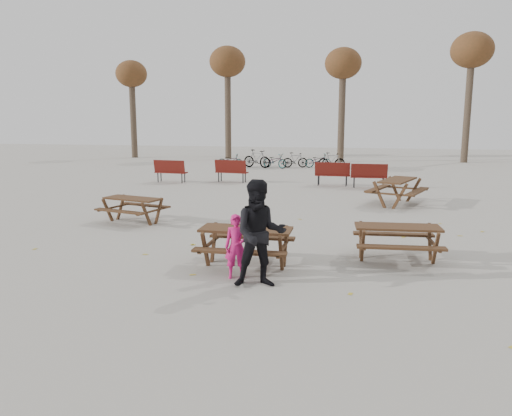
% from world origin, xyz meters
% --- Properties ---
extents(ground, '(80.00, 80.00, 0.00)m').
position_xyz_m(ground, '(0.00, 0.00, 0.00)').
color(ground, gray).
rests_on(ground, ground).
extents(main_picnic_table, '(1.80, 1.45, 0.78)m').
position_xyz_m(main_picnic_table, '(0.00, 0.00, 0.59)').
color(main_picnic_table, '#351D13').
rests_on(main_picnic_table, ground).
extents(food_tray, '(0.18, 0.11, 0.03)m').
position_xyz_m(food_tray, '(0.18, -0.15, 0.79)').
color(food_tray, white).
rests_on(food_tray, main_picnic_table).
extents(bread_roll, '(0.14, 0.06, 0.05)m').
position_xyz_m(bread_roll, '(0.18, -0.15, 0.83)').
color(bread_roll, tan).
rests_on(bread_roll, food_tray).
extents(soda_bottle, '(0.07, 0.07, 0.17)m').
position_xyz_m(soda_bottle, '(0.13, -0.09, 0.85)').
color(soda_bottle, silver).
rests_on(soda_bottle, main_picnic_table).
extents(child, '(0.49, 0.37, 1.19)m').
position_xyz_m(child, '(-0.01, -0.77, 0.60)').
color(child, '#CE196B').
rests_on(child, ground).
extents(adult, '(1.07, 0.93, 1.89)m').
position_xyz_m(adult, '(0.50, -1.13, 0.94)').
color(adult, black).
rests_on(adult, ground).
extents(picnic_table_east, '(1.80, 1.49, 0.74)m').
position_xyz_m(picnic_table_east, '(2.97, 0.99, 0.37)').
color(picnic_table_east, '#351D13').
rests_on(picnic_table_east, ground).
extents(picnic_table_north, '(1.93, 1.70, 0.71)m').
position_xyz_m(picnic_table_north, '(-4.04, 3.46, 0.35)').
color(picnic_table_north, '#351D13').
rests_on(picnic_table_north, ground).
extents(picnic_table_far, '(2.23, 2.46, 0.87)m').
position_xyz_m(picnic_table_far, '(3.48, 7.97, 0.43)').
color(picnic_table_far, '#351D13').
rests_on(picnic_table_far, ground).
extents(park_bench_row, '(10.39, 1.29, 1.03)m').
position_xyz_m(park_bench_row, '(-1.50, 12.29, 0.52)').
color(park_bench_row, '#5E1812').
rests_on(park_bench_row, ground).
extents(bicycle_row, '(7.44, 1.87, 1.06)m').
position_xyz_m(bicycle_row, '(-2.23, 19.61, 0.45)').
color(bicycle_row, black).
rests_on(bicycle_row, ground).
extents(tree_row, '(32.17, 3.52, 8.26)m').
position_xyz_m(tree_row, '(0.90, 25.15, 6.19)').
color(tree_row, '#382B21').
rests_on(tree_row, ground).
extents(fallen_leaves, '(11.00, 11.00, 0.01)m').
position_xyz_m(fallen_leaves, '(0.50, 2.50, 0.00)').
color(fallen_leaves, gold).
rests_on(fallen_leaves, ground).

